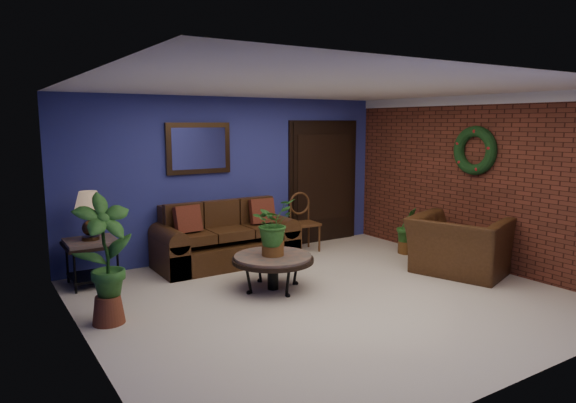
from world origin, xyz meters
TOP-DOWN VIEW (x-y plane):
  - floor at (0.00, 0.00)m, footprint 5.50×5.50m
  - wall_back at (0.00, 2.50)m, footprint 5.50×0.04m
  - wall_left at (-2.75, 0.00)m, footprint 0.04×5.00m
  - wall_right_brick at (2.75, 0.00)m, footprint 0.04×5.00m
  - ceiling at (0.00, 0.00)m, footprint 5.50×5.00m
  - crown_molding at (2.72, 0.00)m, footprint 0.03×5.00m
  - wall_mirror at (-0.60, 2.46)m, footprint 1.02×0.06m
  - closet_door at (1.75, 2.47)m, footprint 1.44×0.06m
  - wreath at (2.69, 0.05)m, footprint 0.16×0.72m
  - sofa at (-0.39, 2.08)m, footprint 2.09×0.90m
  - coffee_table at (-0.41, 0.62)m, footprint 1.04×1.04m
  - end_table at (-2.30, 2.05)m, footprint 0.66×0.66m
  - table_lamp at (-2.30, 2.05)m, footprint 0.37×0.37m
  - side_chair at (1.07, 2.12)m, footprint 0.44×0.44m
  - armchair at (2.15, -0.20)m, footprint 1.43×1.53m
  - coffee_plant at (-0.41, 0.62)m, footprint 0.66×0.62m
  - floor_plant at (2.35, 1.01)m, footprint 0.37×0.32m
  - tall_plant at (-2.45, 0.59)m, footprint 0.65×0.49m

SIDE VIEW (x-z plane):
  - floor at x=0.00m, z-range 0.00..0.00m
  - sofa at x=-0.39m, z-range -0.16..0.78m
  - floor_plant at x=2.35m, z-range 0.00..0.76m
  - coffee_table at x=-0.41m, z-range 0.16..0.61m
  - armchair at x=2.15m, z-range 0.00..0.81m
  - end_table at x=-2.30m, z-range 0.16..0.76m
  - side_chair at x=1.07m, z-range 0.06..1.02m
  - tall_plant at x=-2.45m, z-range 0.05..1.44m
  - coffee_plant at x=-0.41m, z-range 0.48..1.20m
  - table_lamp at x=-2.30m, z-range 0.69..1.30m
  - closet_door at x=1.75m, z-range -0.04..2.14m
  - wall_back at x=0.00m, z-range 0.00..2.50m
  - wall_left at x=-2.75m, z-range 0.00..2.50m
  - wall_right_brick at x=2.75m, z-range 0.00..2.50m
  - wreath at x=2.69m, z-range 1.34..2.06m
  - wall_mirror at x=-0.60m, z-range 1.33..2.10m
  - crown_molding at x=2.72m, z-range 2.36..2.50m
  - ceiling at x=0.00m, z-range 2.49..2.51m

